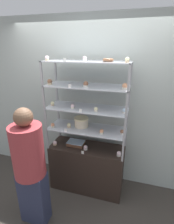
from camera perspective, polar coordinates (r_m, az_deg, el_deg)
ground_plane at (r=3.14m, az=0.00°, el=-22.94°), size 20.00×20.00×0.00m
back_wall at (r=2.76m, az=2.14°, el=2.35°), size 8.00×0.05×2.60m
display_base at (r=2.90m, az=0.00°, el=-17.58°), size 1.11×0.42×0.75m
display_riser_lower at (r=2.54m, az=0.00°, el=-5.76°), size 1.11×0.42×0.31m
display_riser_middle at (r=2.42m, az=0.00°, el=0.88°), size 1.11×0.42×0.31m
display_riser_upper at (r=2.33m, az=0.00°, el=8.11°), size 1.11×0.42×0.31m
display_riser_top at (r=2.29m, az=0.00°, el=15.77°), size 1.11×0.42×0.31m
layer_cake_centerpiece at (r=2.56m, az=-1.84°, el=-3.26°), size 0.21×0.21×0.14m
sheet_cake_frosted at (r=2.72m, az=-3.65°, el=-10.10°), size 0.25×0.17×0.06m
cupcake_0 at (r=2.76m, az=-10.44°, el=-9.94°), size 0.06×0.06×0.07m
cupcake_1 at (r=2.60m, az=-0.42°, el=-11.58°), size 0.06×0.06×0.07m
cupcake_2 at (r=2.51m, az=10.36°, el=-13.26°), size 0.06×0.06×0.07m
price_tag_0 at (r=2.52m, az=-1.45°, el=-13.06°), size 0.04×0.00×0.04m
cupcake_3 at (r=2.60m, az=-11.14°, el=-4.26°), size 0.05×0.05×0.07m
cupcake_4 at (r=2.56m, az=-5.91°, el=-4.36°), size 0.05×0.05×0.07m
cupcake_5 at (r=2.37m, az=4.78°, el=-6.40°), size 0.05×0.05×0.07m
cupcake_6 at (r=2.40m, az=11.37°, el=-6.44°), size 0.05×0.05×0.07m
price_tag_1 at (r=2.44m, az=-6.99°, el=-5.93°), size 0.04×0.00×0.04m
cupcake_7 at (r=2.55m, az=-11.21°, el=2.73°), size 0.05×0.05×0.06m
cupcake_8 at (r=2.39m, az=-4.72°, el=1.87°), size 0.05×0.05×0.06m
cupcake_9 at (r=2.27m, az=2.94°, el=0.86°), size 0.05×0.05×0.06m
cupcake_10 at (r=2.26m, az=12.02°, el=0.38°), size 0.05×0.05×0.06m
price_tag_2 at (r=2.24m, az=-2.11°, el=0.45°), size 0.04×0.00×0.04m
cupcake_11 at (r=2.45m, az=-12.06°, el=9.61°), size 0.06×0.06×0.07m
cupcake_12 at (r=2.23m, az=-0.38°, el=9.04°), size 0.06×0.06×0.07m
cupcake_13 at (r=2.16m, az=12.28°, el=8.18°), size 0.06×0.06×0.07m
price_tag_3 at (r=2.20m, az=-5.65°, el=8.45°), size 0.04×0.00×0.04m
cupcake_14 at (r=2.41m, az=-12.92°, el=16.75°), size 0.05×0.05×0.06m
cupcake_15 at (r=2.22m, az=-0.74°, el=16.95°), size 0.05×0.05×0.06m
cupcake_16 at (r=2.10m, az=13.03°, el=16.25°), size 0.05×0.05×0.06m
price_tag_4 at (r=2.18m, az=-7.29°, el=16.56°), size 0.04×0.00×0.04m
donut_glazed at (r=2.21m, az=6.92°, el=16.53°), size 0.13×0.13×0.04m
customer_figure at (r=2.26m, az=-18.10°, el=-16.48°), size 0.37×0.37×1.57m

